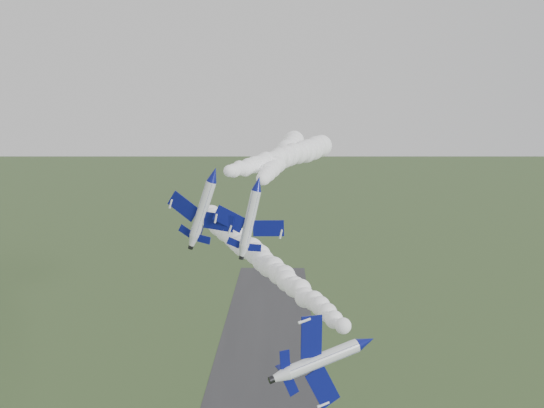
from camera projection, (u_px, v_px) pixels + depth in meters
The scene contains 6 objects.
jet_lead at pixel (366, 342), 61.12m from camera, with size 5.74×11.32×9.45m.
smoke_trail_jet_lead at pixel (258, 255), 92.86m from camera, with size 4.50×62.74×4.50m, color white, non-canonical shape.
jet_pair_left at pixel (213, 175), 84.02m from camera, with size 10.02×12.28×4.16m.
smoke_trail_jet_pair_left at pixel (285, 157), 113.87m from camera, with size 4.96×57.94×4.96m, color white, non-canonical shape.
jet_pair_right at pixel (258, 183), 83.05m from camera, with size 9.81×12.00×3.49m.
smoke_trail_jet_pair_right at pixel (282, 156), 120.25m from camera, with size 5.16×70.46×5.16m, color white, non-canonical shape.
Camera 1 is at (3.81, -63.90, 54.36)m, focal length 40.00 mm.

